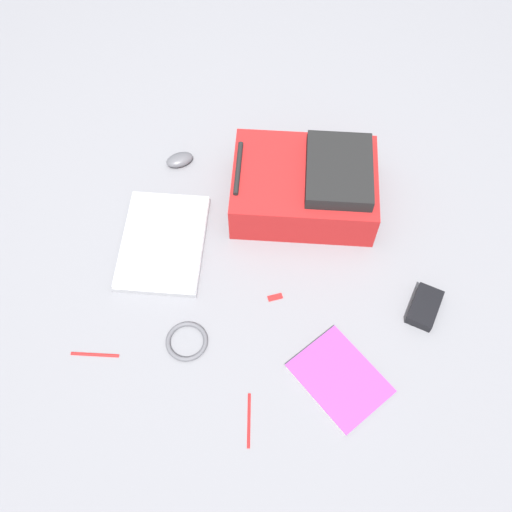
# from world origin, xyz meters

# --- Properties ---
(ground_plane) EXTENTS (3.52, 3.52, 0.00)m
(ground_plane) POSITION_xyz_m (0.00, 0.00, 0.00)
(ground_plane) COLOR slate
(backpack) EXTENTS (0.43, 0.52, 0.19)m
(backpack) POSITION_xyz_m (0.21, -0.23, 0.08)
(backpack) COLOR maroon
(backpack) RESTS_ON ground_plane
(laptop) EXTENTS (0.41, 0.34, 0.03)m
(laptop) POSITION_xyz_m (0.12, 0.25, 0.02)
(laptop) COLOR #929296
(laptop) RESTS_ON ground_plane
(book_red) EXTENTS (0.31, 0.29, 0.02)m
(book_red) POSITION_xyz_m (-0.41, -0.20, 0.01)
(book_red) COLOR silver
(book_red) RESTS_ON ground_plane
(computer_mouse) EXTENTS (0.08, 0.11, 0.04)m
(computer_mouse) POSITION_xyz_m (0.44, 0.17, 0.02)
(computer_mouse) COLOR #4C4C51
(computer_mouse) RESTS_ON ground_plane
(cable_coil) EXTENTS (0.12, 0.12, 0.01)m
(cable_coil) POSITION_xyz_m (-0.22, 0.21, 0.01)
(cable_coil) COLOR #4C4C51
(cable_coil) RESTS_ON ground_plane
(power_brick) EXTENTS (0.15, 0.14, 0.03)m
(power_brick) POSITION_xyz_m (-0.24, -0.50, 0.02)
(power_brick) COLOR black
(power_brick) RESTS_ON ground_plane
(pen_black) EXTENTS (0.04, 0.14, 0.01)m
(pen_black) POSITION_xyz_m (-0.22, 0.48, 0.00)
(pen_black) COLOR red
(pen_black) RESTS_ON ground_plane
(pen_blue) EXTENTS (0.15, 0.03, 0.01)m
(pen_blue) POSITION_xyz_m (-0.48, 0.07, 0.00)
(pen_blue) COLOR red
(pen_blue) RESTS_ON ground_plane
(usb_stick) EXTENTS (0.02, 0.05, 0.01)m
(usb_stick) POSITION_xyz_m (-0.13, -0.06, 0.00)
(usb_stick) COLOR #B21919
(usb_stick) RESTS_ON ground_plane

